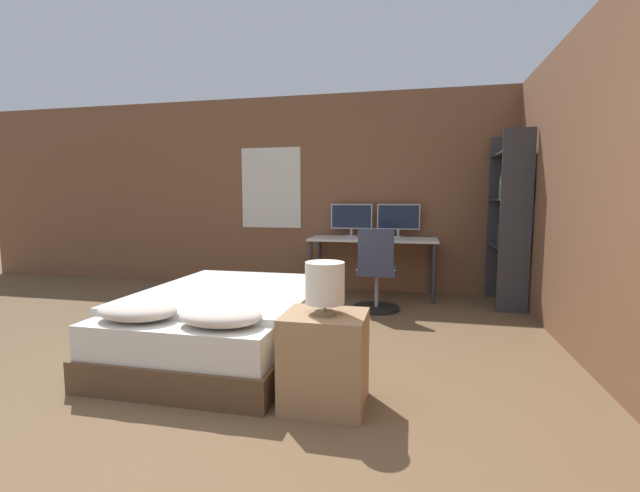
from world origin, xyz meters
name	(u,v)px	position (x,y,z in m)	size (l,w,h in m)	color
ground_plane	(232,439)	(0.00, 0.00, 0.00)	(20.00, 20.00, 0.00)	brown
wall_back	(347,193)	(-0.01, 3.95, 1.35)	(12.00, 0.08, 2.70)	brown
wall_side_right	(599,187)	(2.22, 1.50, 1.35)	(0.06, 12.00, 2.70)	brown
bed	(226,321)	(-0.59, 1.22, 0.26)	(1.40, 1.99, 0.58)	brown
nightstand	(325,359)	(0.40, 0.49, 0.29)	(0.50, 0.43, 0.58)	#997551
bedside_lamp	(325,283)	(0.40, 0.49, 0.76)	(0.24, 0.24, 0.32)	gray
desk	(373,245)	(0.40, 3.56, 0.68)	(1.64, 0.63, 0.76)	beige
monitor_left	(351,218)	(0.08, 3.78, 1.02)	(0.56, 0.16, 0.44)	#B7B7BC
monitor_right	(398,218)	(0.71, 3.78, 1.02)	(0.56, 0.16, 0.44)	#B7B7BC
keyboard	(371,239)	(0.40, 3.35, 0.77)	(0.37, 0.13, 0.02)	#B7B7BC
computer_mouse	(393,238)	(0.67, 3.35, 0.78)	(0.07, 0.05, 0.04)	#B7B7BC
office_chair	(376,278)	(0.51, 2.80, 0.38)	(0.52, 0.52, 0.95)	black
bookshelf	(510,212)	(2.00, 3.35, 1.11)	(0.33, 0.80, 2.03)	#333338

